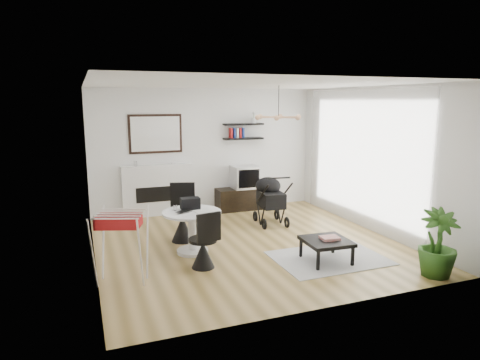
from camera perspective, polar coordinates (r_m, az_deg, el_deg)
name	(u,v)px	position (r m, az deg, el deg)	size (l,w,h in m)	color
floor	(247,244)	(7.48, 1.00, -8.47)	(5.00, 5.00, 0.00)	olive
ceiling	(248,84)	(7.08, 1.07, 12.67)	(5.00, 5.00, 0.00)	white
wall_back	(206,151)	(9.50, -4.57, 3.94)	(5.00, 5.00, 0.00)	white
wall_left	(90,176)	(6.66, -19.38, 0.55)	(5.00, 5.00, 0.00)	white
wall_right	(371,159)	(8.40, 17.10, 2.64)	(5.00, 5.00, 0.00)	white
sheer_curtain	(360,158)	(8.50, 15.75, 2.80)	(0.04, 3.60, 2.60)	white
fireplace	(158,184)	(9.29, -10.91, -0.53)	(1.50, 0.17, 2.16)	white
shelf_lower	(243,139)	(9.62, 0.45, 5.55)	(0.90, 0.25, 0.04)	black
shelf_upper	(243,124)	(9.60, 0.45, 7.45)	(0.90, 0.25, 0.04)	black
pendant_lamp	(278,117)	(7.63, 5.15, 8.35)	(0.90, 0.90, 0.10)	tan
tv_console	(245,198)	(9.73, 0.67, -2.47)	(1.31, 0.46, 0.49)	black
crt_tv	(245,177)	(9.63, 0.67, 0.42)	(0.58, 0.51, 0.51)	silver
dining_table	(192,226)	(6.96, -6.41, -6.06)	(0.95, 0.95, 0.69)	white
laptop	(186,212)	(6.84, -7.19, -4.22)	(0.30, 0.19, 0.02)	black
black_bag	(190,203)	(7.04, -6.67, -3.11)	(0.31, 0.18, 0.18)	black
newspaper	(205,211)	(6.86, -4.75, -4.20)	(0.30, 0.25, 0.01)	silver
drinking_glass	(175,208)	(6.98, -8.63, -3.66)	(0.06, 0.06, 0.09)	white
chair_far	(183,223)	(7.60, -7.67, -5.73)	(0.52, 0.53, 1.01)	black
chair_near	(204,250)	(6.38, -4.88, -9.28)	(0.44, 0.45, 0.88)	black
drying_rack	(121,246)	(6.01, -15.58, -8.46)	(0.82, 0.79, 0.98)	white
stroller	(270,202)	(8.59, 4.02, -2.90)	(0.60, 0.88, 1.04)	black
rug	(329,258)	(6.95, 11.77, -10.15)	(1.70, 1.23, 0.01)	#A8A8A8
coffee_table	(326,242)	(6.71, 11.45, -8.09)	(0.70, 0.70, 0.34)	black
magazines	(330,238)	(6.72, 11.89, -7.57)	(0.28, 0.22, 0.04)	#BD392F
potted_plant	(438,243)	(6.62, 24.86, -7.64)	(0.54, 0.54, 0.96)	#275217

